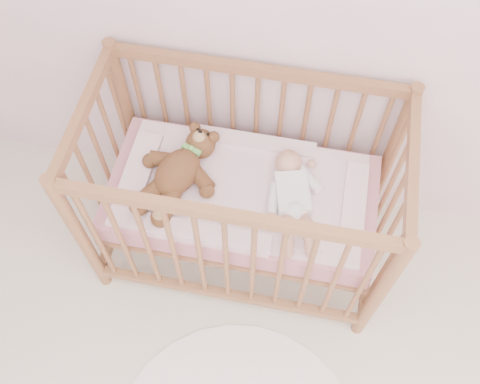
# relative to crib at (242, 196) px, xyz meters

# --- Properties ---
(crib) EXTENTS (1.36, 0.76, 1.00)m
(crib) POSITION_rel_crib_xyz_m (0.00, 0.00, 0.00)
(crib) COLOR #996441
(crib) RESTS_ON floor
(mattress) EXTENTS (1.22, 0.62, 0.13)m
(mattress) POSITION_rel_crib_xyz_m (0.00, 0.00, -0.01)
(mattress) COLOR #C37985
(mattress) RESTS_ON crib
(blanket) EXTENTS (1.10, 0.58, 0.06)m
(blanket) POSITION_rel_crib_xyz_m (0.00, 0.00, 0.06)
(blanket) COLOR #FBADC4
(blanket) RESTS_ON mattress
(baby) EXTENTS (0.39, 0.59, 0.13)m
(baby) POSITION_rel_crib_xyz_m (0.23, -0.02, 0.14)
(baby) COLOR white
(baby) RESTS_ON blanket
(teddy_bear) EXTENTS (0.55, 0.65, 0.15)m
(teddy_bear) POSITION_rel_crib_xyz_m (-0.29, -0.02, 0.15)
(teddy_bear) COLOR brown
(teddy_bear) RESTS_ON blanket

